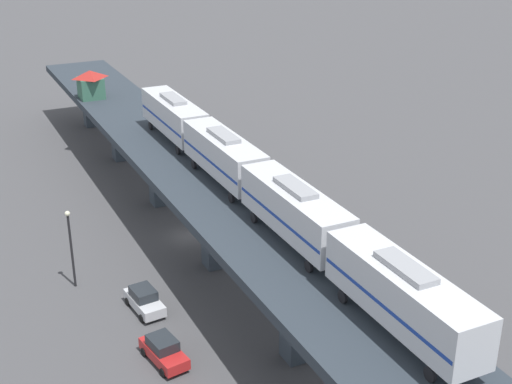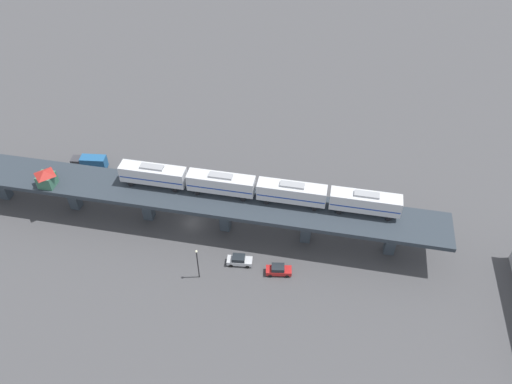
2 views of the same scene
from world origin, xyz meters
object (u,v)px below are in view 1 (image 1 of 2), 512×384
Objects in this scene: signal_hut at (91,84)px; street_lamp at (71,243)px; delivery_truck at (199,129)px; street_car_silver at (144,300)px; subway_train at (256,180)px; street_car_red at (164,350)px.

signal_hut reaches higher than street_lamp.
street_car_silver is at bearing 63.93° from delivery_truck.
delivery_truck is at bearing -125.89° from street_lamp.
subway_train reaches higher than delivery_truck.
subway_train is 38.19m from signal_hut.
street_car_silver is at bearing -5.71° from subway_train.
subway_train is 16.32m from street_lamp.
subway_train is 14.73m from street_car_red.
delivery_truck is at bearing -103.09° from subway_train.
signal_hut is 45.07m from street_car_red.
street_car_red is 0.67× the size of street_lamp.
delivery_truck reaches higher than street_car_silver.
delivery_truck is at bearing 179.71° from signal_hut.
signal_hut is (4.85, -37.88, -0.74)m from subway_train.
subway_train is 14.66× the size of signal_hut.
street_car_red is (5.02, 44.01, -8.31)m from signal_hut.
delivery_truck is 1.07× the size of street_lamp.
street_lamp is at bearing 54.11° from delivery_truck.
street_car_red is 1.01× the size of street_car_silver.
street_car_red is (9.87, 6.13, -9.05)m from subway_train.
street_car_silver is 41.07m from delivery_truck.
street_lamp is at bearing -27.08° from subway_train.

